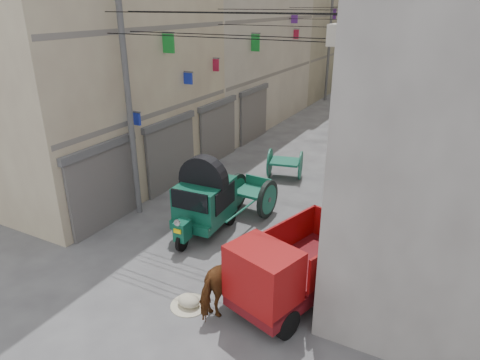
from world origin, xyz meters
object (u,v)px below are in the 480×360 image
Objects in this scene: feed_sack at (189,301)px; horse at (233,279)px; auto_rickshaw at (204,198)px; distant_car_grey at (388,100)px; second_cart at (285,163)px; distant_car_green at (374,86)px; distant_car_white at (361,95)px; mini_truck at (286,274)px; tonga_cart at (252,195)px.

feed_sack is 0.30× the size of horse.
auto_rickshaw is 1.47× the size of horse.
second_cart is at bearing -90.47° from distant_car_grey.
distant_car_grey is 0.78× the size of distant_car_green.
auto_rickshaw is at bearing 88.04° from distant_car_white.
mini_truck is at bearing 26.88° from feed_sack.
distant_car_grey is at bearing 114.37° from distant_car_green.
distant_car_grey is at bearing 167.04° from distant_car_white.
distant_car_green is (-1.97, 4.75, 0.08)m from distant_car_grey.
auto_rickshaw is at bearing -109.51° from second_cart.
second_cart is 20.72m from distant_car_green.
tonga_cart is 1.84× the size of second_cart.
distant_car_white is at bearing 173.80° from distant_car_grey.
feed_sack is at bearing 95.08° from distant_car_green.
feed_sack is at bearing -66.97° from auto_rickshaw.
feed_sack is 25.02m from distant_car_grey.
distant_car_white is (-2.77, 24.93, -0.15)m from horse.
mini_truck is 24.01m from distant_car_grey.
distant_car_white is at bearing 95.01° from tonga_cart.
distant_car_white is (-3.91, 24.33, -0.30)m from mini_truck.
tonga_cart is at bearing -88.80° from distant_car_grey.
auto_rickshaw is at bearing 116.35° from feed_sack.
horse is 29.40m from distant_car_green.
horse is 0.43× the size of distant_car_green.
mini_truck is at bearing -51.81° from tonga_cart.
distant_car_green is (-0.78, 24.42, -0.05)m from tonga_cart.
tonga_cart is 19.71m from distant_car_grey.
auto_rickshaw is 0.81× the size of distant_car_grey.
distant_car_white is (-0.85, 20.06, -0.04)m from tonga_cart.
horse reaches higher than distant_car_white.
second_cart reaches higher than distant_car_grey.
horse is at bearing 25.90° from feed_sack.
auto_rickshaw is 5.61m from second_cart.
distant_car_green is at bearing 77.77° from second_cart.
horse is 0.50× the size of distant_car_white.
feed_sack is at bearing 91.91° from distant_car_white.
distant_car_white is 4.35m from distant_car_green.
second_cart is 0.37× the size of distant_car_green.
mini_truck reaches higher than horse.
feed_sack is (0.92, -5.35, -0.56)m from tonga_cart.
auto_rickshaw is at bearing -90.64° from distant_car_grey.
mini_truck reaches higher than tonga_cart.
mini_truck reaches higher than feed_sack.
distant_car_white is at bearing 90.80° from distant_car_green.
horse reaches higher than distant_car_green.
feed_sack is 29.82m from distant_car_green.
distant_car_white is 1.11× the size of distant_car_grey.
auto_rickshaw is at bearing -110.98° from tonga_cart.
horse is (2.16, -8.57, 0.16)m from second_cart.
distant_car_grey is (-0.72, 24.54, -0.24)m from horse.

